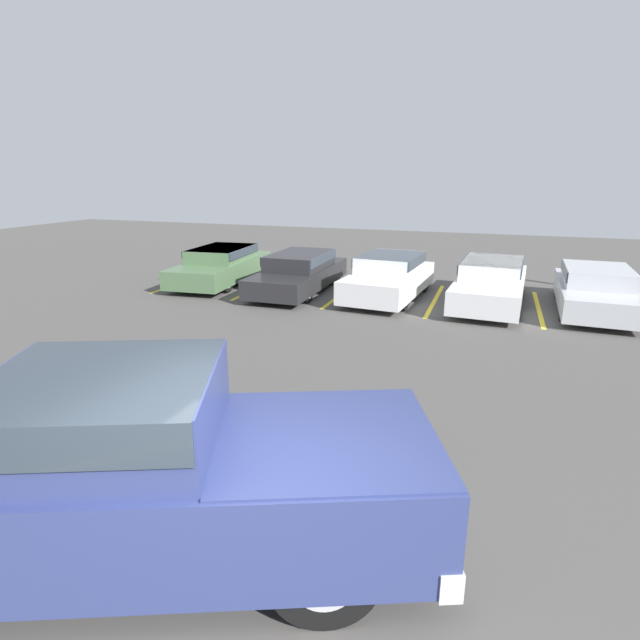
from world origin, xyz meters
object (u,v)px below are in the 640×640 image
(parked_sedan_a, at_px, (222,264))
(parked_sedan_c, at_px, (389,275))
(parked_sedan_d, at_px, (491,281))
(pickup_truck, at_px, (144,470))
(parked_sedan_b, at_px, (299,271))
(parked_sedan_e, at_px, (596,288))

(parked_sedan_a, distance_m, parked_sedan_c, 5.88)
(parked_sedan_d, bearing_deg, parked_sedan_c, -82.05)
(pickup_truck, relative_size, parked_sedan_c, 1.34)
(parked_sedan_b, bearing_deg, parked_sedan_c, 89.20)
(parked_sedan_b, distance_m, parked_sedan_d, 5.78)
(parked_sedan_c, distance_m, parked_sedan_e, 5.57)
(parked_sedan_b, relative_size, parked_sedan_e, 1.07)
(parked_sedan_b, height_order, parked_sedan_e, parked_sedan_e)
(parked_sedan_a, distance_m, parked_sedan_b, 3.00)
(parked_sedan_b, height_order, parked_sedan_d, parked_sedan_d)
(parked_sedan_c, bearing_deg, parked_sedan_e, 97.88)
(pickup_truck, bearing_deg, parked_sedan_e, 41.59)
(parked_sedan_a, relative_size, parked_sedan_e, 1.09)
(parked_sedan_c, xyz_separation_m, parked_sedan_d, (2.88, 0.22, -0.02))
(parked_sedan_a, relative_size, parked_sedan_b, 1.02)
(parked_sedan_e, bearing_deg, parked_sedan_d, -85.79)
(parked_sedan_c, bearing_deg, parked_sedan_b, -85.55)
(parked_sedan_d, bearing_deg, pickup_truck, -10.47)
(parked_sedan_a, height_order, parked_sedan_c, parked_sedan_c)
(pickup_truck, height_order, parked_sedan_a, pickup_truck)
(parked_sedan_c, distance_m, parked_sedan_d, 2.88)
(parked_sedan_a, height_order, parked_sedan_d, parked_sedan_d)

